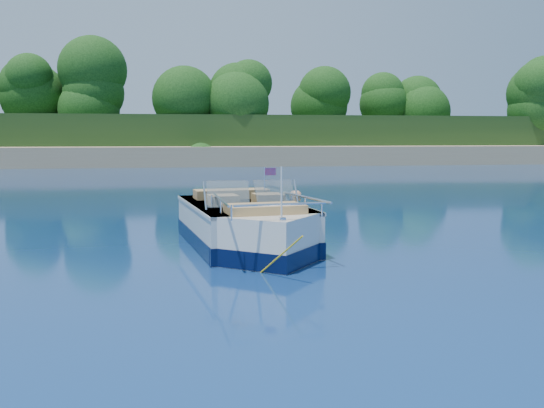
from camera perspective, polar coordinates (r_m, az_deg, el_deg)
The scene contains 6 objects.
ground at distance 11.27m, azimuth -6.83°, elevation -5.58°, with size 160.00×160.00×0.00m, color #0A1E4C.
shoreline at distance 74.80m, azimuth -9.28°, elevation 5.33°, with size 170.00×59.00×6.00m.
treeline at distance 52.13m, azimuth -9.14°, elevation 9.91°, with size 150.00×7.12×8.19m.
motorboat at distance 12.64m, azimuth -2.32°, elevation -2.38°, with size 2.70×6.18×2.06m.
tow_tube at distance 15.14m, azimuth 2.29°, elevation -2.11°, with size 1.67×1.67×0.34m.
boy at distance 15.22m, azimuth 2.28°, elevation -2.39°, with size 0.59×0.38×1.61m, color tan.
Camera 1 is at (-0.52, -11.01, 2.34)m, focal length 40.00 mm.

